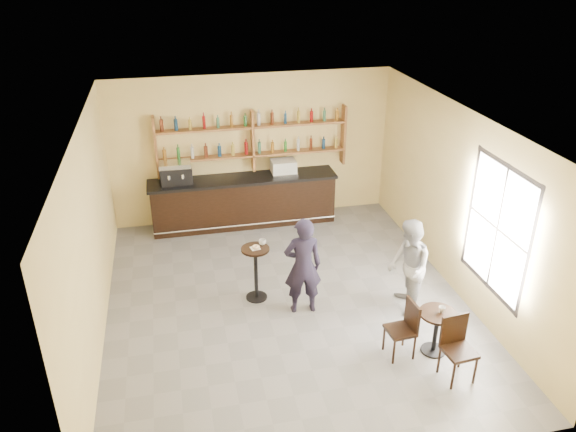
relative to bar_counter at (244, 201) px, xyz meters
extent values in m
plane|color=slate|center=(0.27, -3.15, -0.54)|extent=(7.00, 7.00, 0.00)
plane|color=white|center=(0.27, -3.15, 2.66)|extent=(7.00, 7.00, 0.00)
plane|color=#EFD488|center=(0.27, 0.35, 1.06)|extent=(7.00, 0.00, 7.00)
plane|color=#EFD488|center=(0.27, -6.65, 1.06)|extent=(7.00, 0.00, 7.00)
plane|color=#EFD488|center=(-2.73, -3.15, 1.06)|extent=(0.00, 7.00, 7.00)
plane|color=#EFD488|center=(3.27, -3.15, 1.06)|extent=(0.00, 7.00, 7.00)
plane|color=white|center=(3.26, -4.35, 1.16)|extent=(0.00, 2.00, 2.00)
cube|color=white|center=(-0.22, -2.90, 0.45)|extent=(0.18, 0.18, 0.00)
torus|color=#DF9D51|center=(-0.21, -2.91, 0.47)|extent=(0.16, 0.16, 0.05)
imported|color=white|center=(-0.08, -2.80, 0.49)|extent=(0.12, 0.12, 0.09)
imported|color=black|center=(0.48, -3.42, 0.31)|extent=(0.65, 0.45, 1.71)
imported|color=white|center=(2.21, -4.88, 0.21)|extent=(0.12, 0.12, 0.09)
imported|color=#98979C|center=(2.16, -3.76, 0.28)|extent=(0.74, 0.89, 1.64)
camera|label=1|loc=(-1.43, -10.99, 5.04)|focal=35.00mm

